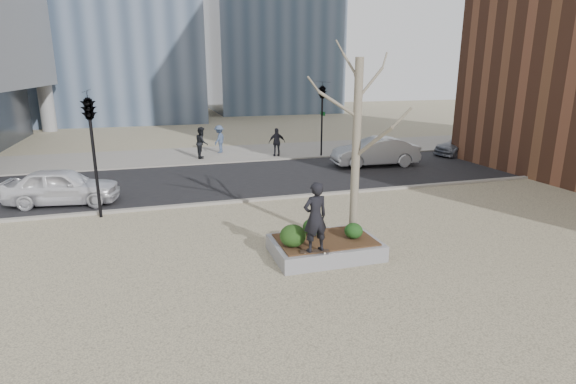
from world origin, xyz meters
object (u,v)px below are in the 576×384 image
object	(u,v)px
police_car	(62,186)
planter	(325,248)
skateboard	(315,252)
skateboarder	(315,217)

from	to	relation	value
police_car	planter	bearing A→B (deg)	-125.27
planter	skateboard	bearing A→B (deg)	-127.37
planter	police_car	distance (m)	11.16
skateboard	police_car	xyz separation A→B (m)	(-7.41, 8.54, 0.25)
skateboarder	police_car	xyz separation A→B (m)	(-7.41, 8.54, -0.72)
planter	skateboarder	distance (m)	1.60
skateboarder	skateboard	bearing A→B (deg)	171.17
skateboard	planter	bearing A→B (deg)	64.68
skateboard	police_car	world-z (taller)	police_car
police_car	skateboarder	bearing A→B (deg)	-130.39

